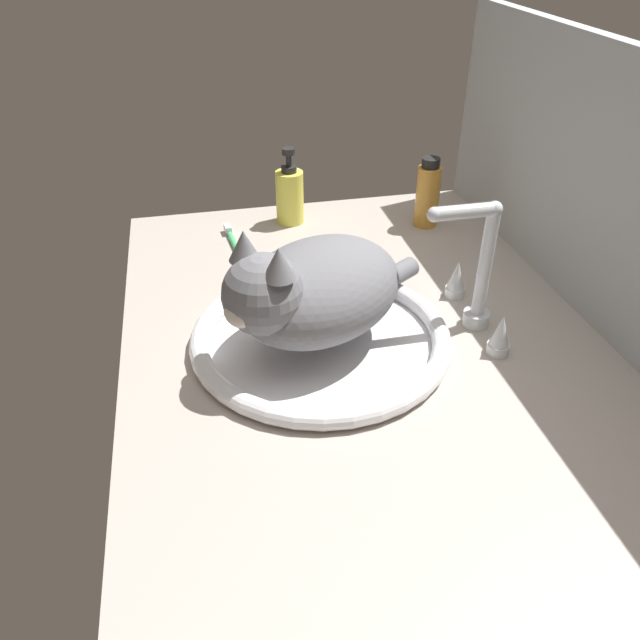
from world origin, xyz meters
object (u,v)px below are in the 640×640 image
Objects in this scene: sink_basin at (320,336)px; soap_pump_bottle at (290,195)px; faucet at (476,278)px; toothbrush at (235,245)px; cat at (309,290)px; amber_bottle at (428,194)px.

sink_basin is 2.51× the size of soap_pump_bottle.
faucet is 1.20× the size of toothbrush.
amber_bottle is at bearing 139.22° from cat.
cat is at bearing -87.43° from faucet.
faucet reaches higher than toothbrush.
toothbrush is at bearing -134.69° from faucet.
sink_basin is at bearing -4.04° from soap_pump_bottle.
sink_basin is 1.10× the size of cat.
sink_basin is 24.37cm from faucet.
amber_bottle is 0.91× the size of soap_pump_bottle.
cat is 43.15cm from soap_pump_bottle.
soap_pump_bottle is at bearing 173.74° from cat.
cat reaches higher than sink_basin.
cat is 2.05× the size of toothbrush.
soap_pump_bottle is at bearing 127.62° from toothbrush.
toothbrush is at bearing -86.69° from amber_bottle.
faucet is 34.91cm from amber_bottle.
amber_bottle is (-35.57, 30.67, -3.42)cm from cat.
soap_pump_bottle is 0.90× the size of toothbrush.
sink_basin is 41.89cm from soap_pump_bottle.
faucet is 46.39cm from soap_pump_bottle.
faucet is at bearing 90.00° from sink_basin.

